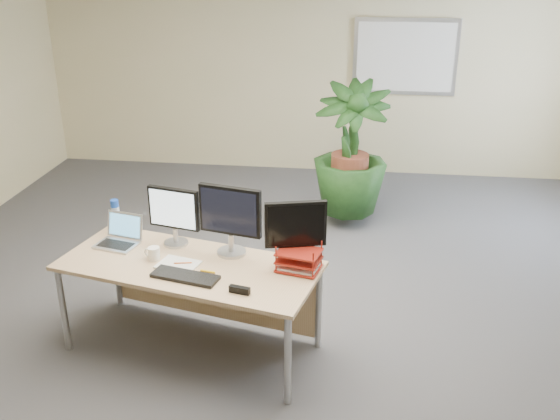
# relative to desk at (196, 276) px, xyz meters

# --- Properties ---
(floor) EXTENTS (8.00, 8.00, 0.00)m
(floor) POSITION_rel_desk_xyz_m (0.48, 0.16, -0.57)
(floor) COLOR #404044
(floor) RESTS_ON ground
(back_wall) EXTENTS (7.00, 0.04, 2.70)m
(back_wall) POSITION_rel_desk_xyz_m (0.48, 4.16, 0.78)
(back_wall) COLOR beige
(back_wall) RESTS_ON floor
(whiteboard) EXTENTS (1.30, 0.04, 0.95)m
(whiteboard) POSITION_rel_desk_xyz_m (1.68, 4.12, 0.98)
(whiteboard) COLOR #B7B6BC
(whiteboard) RESTS_ON back_wall
(desk) EXTENTS (2.00, 1.19, 0.72)m
(desk) POSITION_rel_desk_xyz_m (0.00, 0.00, 0.00)
(desk) COLOR tan
(desk) RESTS_ON floor
(floor_plant) EXTENTS (0.89, 0.89, 1.50)m
(floor_plant) POSITION_rel_desk_xyz_m (1.07, 2.39, 0.18)
(floor_plant) COLOR #143312
(floor_plant) RESTS_ON floor
(monitor_left) EXTENTS (0.41, 0.19, 0.46)m
(monitor_left) POSITION_rel_desk_xyz_m (-0.20, 0.21, 0.41)
(monitor_left) COLOR #AAABAF
(monitor_left) RESTS_ON desk
(monitor_right) EXTENTS (0.47, 0.22, 0.53)m
(monitor_right) POSITION_rel_desk_xyz_m (0.25, 0.10, 0.46)
(monitor_right) COLOR #AAABAF
(monitor_right) RESTS_ON desk
(monitor_dark) EXTENTS (0.43, 0.20, 0.49)m
(monitor_dark) POSITION_rel_desk_xyz_m (0.74, -0.01, 0.43)
(monitor_dark) COLOR #AAABAF
(monitor_dark) RESTS_ON desk
(laptop) EXTENTS (0.36, 0.33, 0.22)m
(laptop) POSITION_rel_desk_xyz_m (-0.63, 0.17, 0.21)
(laptop) COLOR #BCBCC1
(laptop) RESTS_ON desk
(keyboard) EXTENTS (0.50, 0.26, 0.03)m
(keyboard) POSITION_rel_desk_xyz_m (0.01, -0.30, 0.16)
(keyboard) COLOR black
(keyboard) RESTS_ON desk
(coffee_mug) EXTENTS (0.13, 0.09, 0.10)m
(coffee_mug) POSITION_rel_desk_xyz_m (-0.29, -0.06, 0.20)
(coffee_mug) COLOR white
(coffee_mug) RESTS_ON desk
(spiral_notebook) EXTENTS (0.33, 0.28, 0.01)m
(spiral_notebook) POSITION_rel_desk_xyz_m (-0.09, -0.13, 0.16)
(spiral_notebook) COLOR white
(spiral_notebook) RESTS_ON desk
(orange_pen) EXTENTS (0.13, 0.03, 0.01)m
(orange_pen) POSITION_rel_desk_xyz_m (-0.06, -0.12, 0.17)
(orange_pen) COLOR orange
(orange_pen) RESTS_ON spiral_notebook
(yellow_highlighter) EXTENTS (0.11, 0.03, 0.01)m
(yellow_highlighter) POSITION_rel_desk_xyz_m (0.14, -0.20, 0.16)
(yellow_highlighter) COLOR yellow
(yellow_highlighter) RESTS_ON desk
(water_bottle) EXTENTS (0.07, 0.07, 0.27)m
(water_bottle) POSITION_rel_desk_xyz_m (-0.74, 0.38, 0.28)
(water_bottle) COLOR #ADBECC
(water_bottle) RESTS_ON desk
(letter_tray) EXTENTS (0.34, 0.29, 0.14)m
(letter_tray) POSITION_rel_desk_xyz_m (0.78, -0.08, 0.21)
(letter_tray) COLOR maroon
(letter_tray) RESTS_ON desk
(stapler) EXTENTS (0.15, 0.07, 0.05)m
(stapler) POSITION_rel_desk_xyz_m (0.42, -0.45, 0.17)
(stapler) COLOR black
(stapler) RESTS_ON desk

